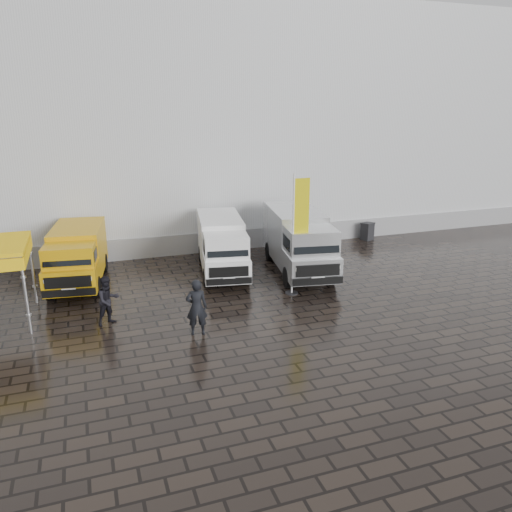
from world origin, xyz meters
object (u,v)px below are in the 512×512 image
at_px(van_white, 222,246).
at_px(wheelie_bin, 367,231).
at_px(flagpole, 298,229).
at_px(person_tent, 108,300).
at_px(person_front, 197,307).
at_px(van_silver, 298,242).
at_px(van_yellow, 77,258).

relative_size(van_white, wheelie_bin, 5.68).
bearing_deg(flagpole, person_tent, -175.43).
height_order(flagpole, person_front, flagpole).
distance_m(flagpole, person_front, 5.26).
height_order(van_white, person_tent, van_white).
bearing_deg(van_silver, person_tent, -150.37).
distance_m(van_yellow, van_silver, 9.17).
distance_m(wheelie_bin, person_front, 14.01).
height_order(van_white, van_silver, van_silver).
relative_size(van_white, van_silver, 0.89).
height_order(wheelie_bin, person_front, person_front).
xyz_separation_m(van_white, person_front, (-2.40, -5.67, -0.24)).
bearing_deg(van_white, person_tent, -131.90).
height_order(van_silver, person_tent, van_silver).
bearing_deg(van_yellow, van_white, 3.68).
xyz_separation_m(van_silver, person_tent, (-8.15, -3.00, -0.47)).
bearing_deg(person_front, van_white, -103.89).
height_order(van_yellow, van_white, van_white).
xyz_separation_m(person_front, person_tent, (-2.58, 1.75, -0.09)).
bearing_deg(wheelie_bin, person_front, -163.12).
relative_size(van_white, person_front, 2.91).
bearing_deg(flagpole, van_silver, 65.03).
distance_m(van_silver, person_tent, 8.70).
height_order(van_white, wheelie_bin, van_white).
relative_size(van_yellow, van_silver, 0.81).
xyz_separation_m(van_yellow, person_front, (3.50, -6.11, -0.21)).
relative_size(van_silver, person_tent, 3.62).
height_order(van_silver, person_front, van_silver).
bearing_deg(wheelie_bin, van_silver, -167.37).
relative_size(van_yellow, person_tent, 2.95).
xyz_separation_m(van_yellow, van_white, (5.89, -0.44, 0.03)).
bearing_deg(person_front, van_yellow, -51.21).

